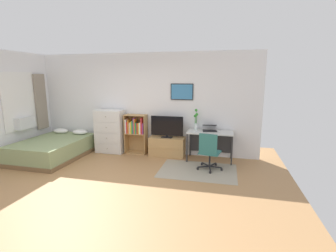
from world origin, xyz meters
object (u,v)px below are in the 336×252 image
object	(u,v)px
bookshelf	(136,130)
television	(167,127)
dresser	(110,131)
tv_stand	(167,147)
desk	(210,136)
computer_mouse	(219,131)
office_chair	(209,151)
wine_glass	(197,126)
bed	(54,148)
laptop	(210,128)
bamboo_vase	(196,120)

from	to	relation	value
bookshelf	television	world-z (taller)	television
dresser	tv_stand	xyz separation A→B (m)	(1.62, 0.02, -0.34)
desk	computer_mouse	xyz separation A→B (m)	(0.21, -0.08, 0.15)
dresser	office_chair	size ratio (longest dim) A/B	1.38
bookshelf	wine_glass	distance (m)	1.70
bed	bookshelf	size ratio (longest dim) A/B	1.86
bed	television	xyz separation A→B (m)	(2.85, 0.77, 0.55)
television	laptop	distance (m)	1.10
dresser	laptop	world-z (taller)	dresser
dresser	office_chair	distance (m)	2.88
tv_stand	television	size ratio (longest dim) A/B	1.08
dresser	tv_stand	bearing A→B (deg)	0.54
tv_stand	laptop	xyz separation A→B (m)	(1.10, 0.03, 0.55)
bed	office_chair	size ratio (longest dim) A/B	2.32
office_chair	dresser	bearing A→B (deg)	174.72
office_chair	bed	bearing A→B (deg)	-169.57
bookshelf	television	bearing A→B (deg)	-4.29
tv_stand	office_chair	bearing A→B (deg)	-34.60
television	office_chair	distance (m)	1.42
laptop	computer_mouse	distance (m)	0.27
television	laptop	world-z (taller)	television
desk	bamboo_vase	xyz separation A→B (m)	(-0.38, 0.11, 0.38)
bed	computer_mouse	xyz separation A→B (m)	(4.18, 0.70, 0.51)
office_chair	bamboo_vase	bearing A→B (deg)	125.35
bookshelf	laptop	size ratio (longest dim) A/B	2.57
bed	office_chair	distance (m)	4.00
tv_stand	laptop	distance (m)	1.23
bookshelf	tv_stand	bearing A→B (deg)	-2.86
laptop	wine_glass	world-z (taller)	wine_glass
bookshelf	laptop	bearing A→B (deg)	-0.52
dresser	bookshelf	world-z (taller)	dresser
laptop	wine_glass	bearing A→B (deg)	-157.37
dresser	bookshelf	bearing A→B (deg)	4.67
bed	desk	size ratio (longest dim) A/B	1.78
bed	wine_glass	world-z (taller)	wine_glass
computer_mouse	wine_glass	size ratio (longest dim) A/B	0.58
bookshelf	tv_stand	xyz separation A→B (m)	(0.89, -0.04, -0.39)
office_chair	television	bearing A→B (deg)	156.59
bed	bamboo_vase	xyz separation A→B (m)	(3.58, 0.89, 0.74)
bookshelf	tv_stand	size ratio (longest dim) A/B	1.16
bed	computer_mouse	distance (m)	4.27
television	office_chair	size ratio (longest dim) A/B	1.00
bookshelf	wine_glass	xyz separation A→B (m)	(1.68, -0.20, 0.23)
bed	tv_stand	xyz separation A→B (m)	(2.85, 0.79, 0.01)
tv_stand	office_chair	xyz separation A→B (m)	(1.15, -0.79, 0.20)
television	bamboo_vase	size ratio (longest dim) A/B	1.61
computer_mouse	bamboo_vase	xyz separation A→B (m)	(-0.59, 0.19, 0.23)
television	desk	xyz separation A→B (m)	(1.12, 0.01, -0.19)
bed	desk	world-z (taller)	desk
bed	tv_stand	world-z (taller)	bed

